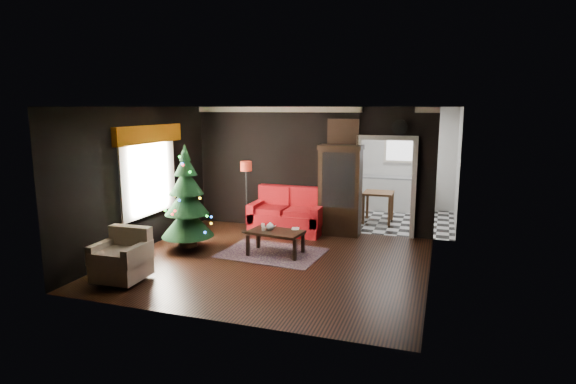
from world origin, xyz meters
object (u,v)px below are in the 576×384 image
(loveseat, at_px, (287,211))
(christmas_tree, at_px, (187,198))
(curio_cabinet, at_px, (340,192))
(armchair, at_px, (121,254))
(floor_lamp, at_px, (247,197))
(wall_clock, at_px, (399,127))
(teapot, at_px, (270,226))
(kitchen_table, at_px, (378,207))
(coffee_table, at_px, (276,242))

(loveseat, distance_m, christmas_tree, 2.41)
(curio_cabinet, height_order, armchair, curio_cabinet)
(floor_lamp, distance_m, wall_clock, 3.62)
(floor_lamp, distance_m, teapot, 1.63)
(wall_clock, height_order, kitchen_table, wall_clock)
(curio_cabinet, bearing_deg, christmas_tree, -141.78)
(loveseat, height_order, teapot, loveseat)
(loveseat, height_order, coffee_table, loveseat)
(teapot, distance_m, kitchen_table, 3.63)
(christmas_tree, height_order, armchair, christmas_tree)
(armchair, distance_m, coffee_table, 2.86)
(curio_cabinet, height_order, wall_clock, wall_clock)
(curio_cabinet, bearing_deg, wall_clock, 8.53)
(wall_clock, bearing_deg, loveseat, -170.34)
(teapot, bearing_deg, kitchen_table, 63.59)
(floor_lamp, relative_size, wall_clock, 4.97)
(teapot, xyz_separation_m, kitchen_table, (1.61, 3.25, -0.17))
(wall_clock, bearing_deg, floor_lamp, -166.57)
(curio_cabinet, relative_size, floor_lamp, 1.19)
(loveseat, xyz_separation_m, armchair, (-1.58, -3.74, -0.04))
(curio_cabinet, xyz_separation_m, christmas_tree, (-2.61, -2.06, 0.10))
(christmas_tree, distance_m, wall_clock, 4.62)
(coffee_table, distance_m, teapot, 0.33)
(loveseat, distance_m, teapot, 1.61)
(coffee_table, bearing_deg, armchair, -131.29)
(curio_cabinet, relative_size, wall_clock, 5.94)
(christmas_tree, distance_m, teapot, 1.74)
(christmas_tree, bearing_deg, loveseat, 51.47)
(kitchen_table, bearing_deg, wall_clock, -66.25)
(wall_clock, xyz_separation_m, kitchen_table, (-0.55, 1.25, -2.00))
(curio_cabinet, xyz_separation_m, wall_clock, (1.20, 0.18, 1.43))
(christmas_tree, relative_size, wall_clock, 6.15)
(floor_lamp, xyz_separation_m, armchair, (-0.74, -3.38, -0.37))
(christmas_tree, xyz_separation_m, coffee_table, (1.77, 0.24, -0.81))
(loveseat, height_order, wall_clock, wall_clock)
(loveseat, distance_m, coffee_table, 1.65)
(teapot, bearing_deg, armchair, -129.44)
(floor_lamp, bearing_deg, armchair, -102.39)
(kitchen_table, bearing_deg, coffee_table, -114.73)
(loveseat, relative_size, wall_clock, 5.31)
(loveseat, relative_size, kitchen_table, 2.27)
(floor_lamp, bearing_deg, wall_clock, 13.43)
(wall_clock, distance_m, kitchen_table, 2.43)
(floor_lamp, relative_size, armchair, 2.00)
(curio_cabinet, bearing_deg, floor_lamp, -163.69)
(loveseat, distance_m, floor_lamp, 0.97)
(loveseat, height_order, kitchen_table, loveseat)
(christmas_tree, height_order, wall_clock, wall_clock)
(loveseat, distance_m, curio_cabinet, 1.25)
(floor_lamp, distance_m, armchair, 3.48)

